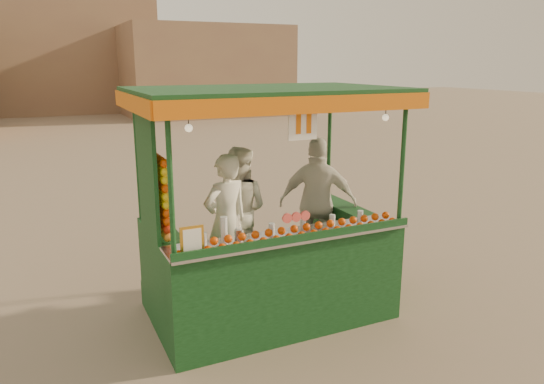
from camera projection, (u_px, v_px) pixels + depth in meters
name	position (u px, v px, depth m)	size (l,w,h in m)	color
ground	(261.00, 309.00, 6.36)	(90.00, 90.00, 0.00)	#756653
building_right	(205.00, 71.00, 29.71)	(9.00, 6.00, 5.00)	#83664A
building_center	(31.00, 54.00, 31.06)	(14.00, 7.00, 7.00)	#83664A
juice_cart	(265.00, 248.00, 5.97)	(2.98, 1.93, 2.70)	black
vendor_left	(226.00, 222.00, 6.09)	(0.68, 0.53, 1.64)	white
vendor_middle	(238.00, 210.00, 6.56)	(1.01, 0.99, 1.64)	white
vendor_right	(318.00, 203.00, 6.72)	(1.08, 0.90, 1.73)	silver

